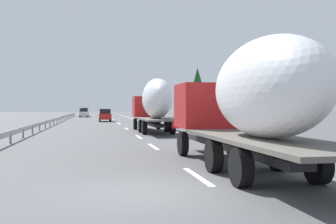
% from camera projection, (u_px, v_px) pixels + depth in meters
% --- Properties ---
extents(ground_plane, '(260.00, 260.00, 0.00)m').
position_uv_depth(ground_plane, '(105.00, 124.00, 49.00)').
color(ground_plane, '#4C4C4F').
extents(lane_stripe_0, '(3.20, 0.20, 0.01)m').
position_uv_depth(lane_stripe_0, '(197.00, 176.00, 11.97)').
color(lane_stripe_0, white).
rests_on(lane_stripe_0, ground_plane).
extents(lane_stripe_1, '(3.20, 0.20, 0.01)m').
position_uv_depth(lane_stripe_1, '(153.00, 147.00, 20.98)').
color(lane_stripe_1, white).
rests_on(lane_stripe_1, ground_plane).
extents(lane_stripe_2, '(3.20, 0.20, 0.01)m').
position_uv_depth(lane_stripe_2, '(139.00, 137.00, 27.79)').
color(lane_stripe_2, white).
rests_on(lane_stripe_2, ground_plane).
extents(lane_stripe_3, '(3.20, 0.20, 0.01)m').
position_uv_depth(lane_stripe_3, '(127.00, 129.00, 38.39)').
color(lane_stripe_3, white).
rests_on(lane_stripe_3, ground_plane).
extents(lane_stripe_4, '(3.20, 0.20, 0.01)m').
position_uv_depth(lane_stripe_4, '(120.00, 124.00, 49.17)').
color(lane_stripe_4, white).
rests_on(lane_stripe_4, ground_plane).
extents(lane_stripe_5, '(3.20, 0.20, 0.01)m').
position_uv_depth(lane_stripe_5, '(118.00, 123.00, 52.16)').
color(lane_stripe_5, white).
rests_on(lane_stripe_5, ground_plane).
extents(lane_stripe_6, '(3.20, 0.20, 0.01)m').
position_uv_depth(lane_stripe_6, '(113.00, 120.00, 65.91)').
color(lane_stripe_6, white).
rests_on(lane_stripe_6, ground_plane).
extents(lane_stripe_7, '(3.20, 0.20, 0.01)m').
position_uv_depth(lane_stripe_7, '(110.00, 118.00, 77.66)').
color(lane_stripe_7, white).
rests_on(lane_stripe_7, ground_plane).
extents(lane_stripe_8, '(3.20, 0.20, 0.01)m').
position_uv_depth(lane_stripe_8, '(110.00, 118.00, 79.21)').
color(lane_stripe_8, white).
rests_on(lane_stripe_8, ground_plane).
extents(lane_stripe_9, '(3.20, 0.20, 0.01)m').
position_uv_depth(lane_stripe_9, '(107.00, 116.00, 96.79)').
color(lane_stripe_9, white).
rests_on(lane_stripe_9, ground_plane).
extents(edge_line_right, '(110.00, 0.20, 0.01)m').
position_uv_depth(edge_line_right, '(144.00, 122.00, 54.92)').
color(edge_line_right, white).
rests_on(edge_line_right, ground_plane).
extents(truck_lead, '(12.64, 2.55, 4.35)m').
position_uv_depth(truck_lead, '(154.00, 103.00, 32.62)').
color(truck_lead, '#B21919').
rests_on(truck_lead, ground_plane).
extents(truck_trailing, '(12.61, 2.55, 4.10)m').
position_uv_depth(truck_trailing, '(248.00, 99.00, 12.75)').
color(truck_trailing, '#B21919').
rests_on(truck_trailing, ground_plane).
extents(car_red_compact, '(4.32, 1.75, 1.83)m').
position_uv_depth(car_red_compact, '(105.00, 115.00, 57.72)').
color(car_red_compact, red).
rests_on(car_red_compact, ground_plane).
extents(car_yellow_coupe, '(4.01, 1.80, 1.94)m').
position_uv_depth(car_yellow_coupe, '(85.00, 112.00, 92.56)').
color(car_yellow_coupe, gold).
rests_on(car_yellow_coupe, ground_plane).
extents(car_white_van, '(4.78, 1.82, 1.82)m').
position_uv_depth(car_white_van, '(84.00, 113.00, 83.57)').
color(car_white_van, white).
rests_on(car_white_van, ground_plane).
extents(road_sign, '(0.10, 0.90, 3.19)m').
position_uv_depth(road_sign, '(156.00, 106.00, 52.19)').
color(road_sign, gray).
rests_on(road_sign, ground_plane).
extents(tree_0, '(2.42, 2.42, 5.28)m').
position_uv_depth(tree_0, '(145.00, 102.00, 97.05)').
color(tree_0, '#472D19').
rests_on(tree_0, ground_plane).
extents(tree_1, '(3.13, 3.13, 7.24)m').
position_uv_depth(tree_1, '(197.00, 88.00, 51.81)').
color(tree_1, '#472D19').
rests_on(tree_1, ground_plane).
extents(tree_2, '(2.93, 2.93, 6.84)m').
position_uv_depth(tree_2, '(164.00, 96.00, 82.68)').
color(tree_2, '#472D19').
rests_on(tree_2, ground_plane).
extents(tree_3, '(2.71, 2.71, 6.63)m').
position_uv_depth(tree_3, '(159.00, 97.00, 72.59)').
color(tree_3, '#472D19').
rests_on(tree_3, ground_plane).
extents(tree_4, '(3.75, 3.75, 6.39)m').
position_uv_depth(tree_4, '(148.00, 98.00, 81.29)').
color(tree_4, '#472D19').
rests_on(tree_4, ground_plane).
extents(tree_5, '(3.48, 3.48, 7.85)m').
position_uv_depth(tree_5, '(151.00, 93.00, 79.65)').
color(tree_5, '#472D19').
rests_on(tree_5, ground_plane).
extents(guardrail_median, '(94.00, 0.10, 0.76)m').
position_uv_depth(guardrail_median, '(57.00, 119.00, 50.84)').
color(guardrail_median, '#9EA0A5').
rests_on(guardrail_median, ground_plane).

